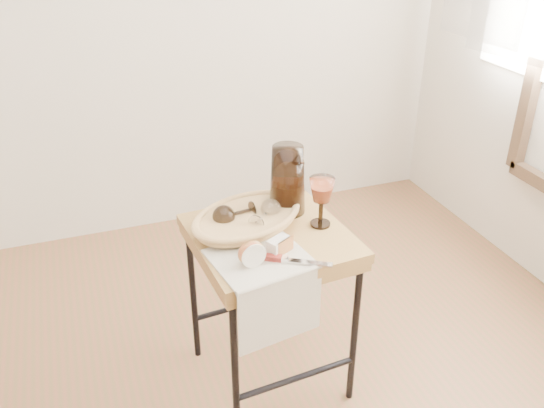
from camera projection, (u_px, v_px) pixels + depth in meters
name	position (u px, v px, depth m)	size (l,w,h in m)	color
side_table	(270.00, 309.00, 2.06)	(0.50, 0.50, 0.63)	brown
tea_towel	(260.00, 258.00, 1.78)	(0.28, 0.26, 0.01)	#F1E5CC
bread_basket	(247.00, 220.00, 1.93)	(0.37, 0.25, 0.05)	#98653A
goblet_lying_a	(236.00, 213.00, 1.93)	(0.12, 0.08, 0.08)	#382B20
goblet_lying_b	(265.00, 215.00, 1.92)	(0.12, 0.07, 0.07)	white
pitcher	(287.00, 180.00, 1.99)	(0.17, 0.25, 0.29)	black
wine_goblet	(321.00, 202.00, 1.92)	(0.09, 0.09, 0.18)	white
apple_half	(251.00, 253.00, 1.73)	(0.08, 0.04, 0.08)	#AD1218
apple_wedge	(279.00, 246.00, 1.79)	(0.07, 0.04, 0.05)	white
table_knife	(288.00, 259.00, 1.75)	(0.25, 0.03, 0.02)	silver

